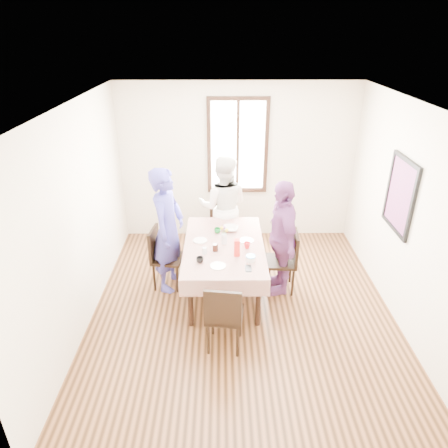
{
  "coord_description": "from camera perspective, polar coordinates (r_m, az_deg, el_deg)",
  "views": [
    {
      "loc": [
        -0.28,
        -4.41,
        3.48
      ],
      "look_at": [
        -0.24,
        0.41,
        1.1
      ],
      "focal_mm": 32.48,
      "sensor_mm": 36.0,
      "label": 1
    }
  ],
  "objects": [
    {
      "name": "chair_near",
      "position": [
        4.82,
        0.1,
        -12.59
      ],
      "size": [
        0.47,
        0.47,
        0.91
      ],
      "primitive_type": "cube",
      "rotation": [
        0.0,
        0.0,
        -0.13
      ],
      "color": "black",
      "rests_on": "ground"
    },
    {
      "name": "flower_bunch",
      "position": [
        5.5,
        0.03,
        -0.98
      ],
      "size": [
        0.09,
        0.09,
        0.1
      ],
      "primitive_type": null,
      "color": "yellow",
      "rests_on": "flower_vase"
    },
    {
      "name": "art_poster",
      "position": [
        5.57,
        23.59,
        3.75
      ],
      "size": [
        0.04,
        0.76,
        0.96
      ],
      "primitive_type": "cube",
      "color": "red",
      "rests_on": "right_wall"
    },
    {
      "name": "flower_vase",
      "position": [
        5.56,
        0.03,
        -2.11
      ],
      "size": [
        0.07,
        0.07,
        0.15
      ],
      "primitive_type": "cylinder",
      "color": "silver",
      "rests_on": "tablecloth"
    },
    {
      "name": "butter_lid",
      "position": [
        5.18,
        3.78,
        -4.53
      ],
      "size": [
        0.12,
        0.12,
        0.01
      ],
      "primitive_type": "cylinder",
      "color": "blue",
      "rests_on": "butter_tub"
    },
    {
      "name": "tablecloth",
      "position": [
        5.58,
        -0.0,
        -2.94
      ],
      "size": [
        1.09,
        1.74,
        0.01
      ],
      "primitive_type": "cube",
      "color": "#5E0A00",
      "rests_on": "dining_table"
    },
    {
      "name": "chair_left",
      "position": [
        5.91,
        -7.92,
        -4.77
      ],
      "size": [
        0.47,
        0.47,
        0.91
      ],
      "primitive_type": "cube",
      "rotation": [
        0.0,
        0.0,
        -1.71
      ],
      "color": "black",
      "rests_on": "ground"
    },
    {
      "name": "ground",
      "position": [
        5.62,
        2.56,
        -11.96
      ],
      "size": [
        4.5,
        4.5,
        0.0
      ],
      "primitive_type": "plane",
      "color": "#321E0E",
      "rests_on": "ground"
    },
    {
      "name": "mug_black",
      "position": [
        5.16,
        -3.42,
        -5.06
      ],
      "size": [
        0.11,
        0.11,
        0.08
      ],
      "primitive_type": "imported",
      "rotation": [
        0.0,
        0.0,
        -0.11
      ],
      "color": "black",
      "rests_on": "tablecloth"
    },
    {
      "name": "person_left",
      "position": [
        5.69,
        -7.98,
        -0.87
      ],
      "size": [
        0.59,
        0.75,
        1.81
      ],
      "primitive_type": "imported",
      "rotation": [
        0.0,
        0.0,
        1.31
      ],
      "color": "#413B9C",
      "rests_on": "ground"
    },
    {
      "name": "person_right",
      "position": [
        5.64,
        8.02,
        -1.93
      ],
      "size": [
        0.52,
        1.02,
        1.67
      ],
      "primitive_type": "imported",
      "rotation": [
        0.0,
        0.0,
        -1.45
      ],
      "color": "#773B76",
      "rests_on": "ground"
    },
    {
      "name": "drinking_glass",
      "position": [
        5.34,
        -2.75,
        -3.79
      ],
      "size": [
        0.06,
        0.06,
        0.09
      ],
      "primitive_type": "cylinder",
      "color": "silver",
      "rests_on": "tablecloth"
    },
    {
      "name": "plate_near",
      "position": [
        5.09,
        -0.86,
        -5.91
      ],
      "size": [
        0.2,
        0.2,
        0.01
      ],
      "primitive_type": "cylinder",
      "color": "white",
      "rests_on": "tablecloth"
    },
    {
      "name": "plate_left",
      "position": [
        5.67,
        -3.36,
        -2.32
      ],
      "size": [
        0.2,
        0.2,
        0.01
      ],
      "primitive_type": "cylinder",
      "color": "white",
      "rests_on": "tablecloth"
    },
    {
      "name": "window_frame",
      "position": [
        6.89,
        1.94,
        10.88
      ],
      "size": [
        1.02,
        0.06,
        1.62
      ],
      "primitive_type": "cube",
      "color": "black",
      "rests_on": "back_wall"
    },
    {
      "name": "person_far",
      "position": [
        6.52,
        -0.08,
        2.45
      ],
      "size": [
        0.88,
        0.72,
        1.69
      ],
      "primitive_type": "imported",
      "rotation": [
        0.0,
        0.0,
        3.04
      ],
      "color": "white",
      "rests_on": "ground"
    },
    {
      "name": "chair_right",
      "position": [
        5.83,
        8.0,
        -5.22
      ],
      "size": [
        0.45,
        0.45,
        0.91
      ],
      "primitive_type": "cube",
      "rotation": [
        0.0,
        0.0,
        1.51
      ],
      "color": "black",
      "rests_on": "ground"
    },
    {
      "name": "juice_carton",
      "position": [
        5.26,
        1.84,
        -3.36
      ],
      "size": [
        0.07,
        0.07,
        0.23
      ],
      "primitive_type": "cube",
      "color": "red",
      "rests_on": "tablecloth"
    },
    {
      "name": "plate_right",
      "position": [
        5.67,
        3.17,
        -2.34
      ],
      "size": [
        0.2,
        0.2,
        0.01
      ],
      "primitive_type": "cylinder",
      "color": "white",
      "rests_on": "tablecloth"
    },
    {
      "name": "right_wall",
      "position": [
        5.4,
        24.57,
        0.55
      ],
      "size": [
        0.0,
        4.5,
        4.5
      ],
      "primitive_type": "plane",
      "rotation": [
        1.57,
        0.0,
        -1.57
      ],
      "color": "#F1E2C5",
      "rests_on": "ground"
    },
    {
      "name": "smartphone",
      "position": [
        5.05,
        3.44,
        -6.26
      ],
      "size": [
        0.08,
        0.16,
        0.01
      ],
      "primitive_type": "cube",
      "color": "black",
      "rests_on": "tablecloth"
    },
    {
      "name": "window_pane",
      "position": [
        6.9,
        1.93,
        10.9
      ],
      "size": [
        0.9,
        0.02,
        1.5
      ],
      "primitive_type": "cube",
      "color": "white",
      "rests_on": "back_wall"
    },
    {
      "name": "butter_tub",
      "position": [
        5.2,
        3.77,
        -4.88
      ],
      "size": [
        0.12,
        0.12,
        0.06
      ],
      "primitive_type": "cylinder",
      "color": "white",
      "rests_on": "tablecloth"
    },
    {
      "name": "mug_green",
      "position": [
        5.86,
        -0.93,
        -0.92
      ],
      "size": [
        0.1,
        0.1,
        0.07
      ],
      "primitive_type": "imported",
      "rotation": [
        0.0,
        0.0,
        -0.08
      ],
      "color": "#0C7226",
      "rests_on": "tablecloth"
    },
    {
      "name": "dining_table",
      "position": [
        5.77,
        -0.0,
        -6.25
      ],
      "size": [
        0.97,
        1.62,
        0.75
      ],
      "primitive_type": "cube",
      "color": "black",
      "rests_on": "ground"
    },
    {
      "name": "chair_far",
      "position": [
        6.7,
        -0.07,
        -0.54
      ],
      "size": [
        0.46,
        0.46,
        0.91
      ],
      "primitive_type": "cube",
      "rotation": [
        0.0,
        0.0,
        3.23
      ],
      "color": "black",
      "rests_on": "ground"
    },
    {
      "name": "mug_flag",
      "position": [
        5.47,
        3.27,
        -3.02
      ],
      "size": [
        0.13,
        0.13,
        0.08
      ],
      "primitive_type": "imported",
      "rotation": [
        0.0,
        0.0,
        0.95
      ],
      "color": "red",
      "rests_on": "tablecloth"
    },
    {
      "name": "back_wall",
      "position": [
        7.0,
        1.89,
        8.55
      ],
      "size": [
        4.0,
        0.0,
        4.0
      ],
      "primitive_type": "plane",
      "rotation": [
        1.57,
        0.0,
        0.0
      ],
      "color": "#F1E2C5",
      "rests_on": "ground"
    },
    {
      "name": "serving_bowl",
      "position": [
        5.93,
        0.91,
        -0.67
      ],
      "size": [
        0.26,
        0.26,
        0.06
      ],
      "primitive_type": "imported",
      "rotation": [
        0.0,
        0.0,
        -0.17
      ],
      "color": "white",
      "rests_on": "tablecloth"
    },
    {
      "name": "jam_jar",
      "position": [
        5.39,
        -1.24,
        -3.32
      ],
      "size": [
        0.07,
        0.07,
        0.1
      ],
      "primitive_type": "cylinder",
      "color": "black",
      "rests_on": "tablecloth"
    }
  ]
}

